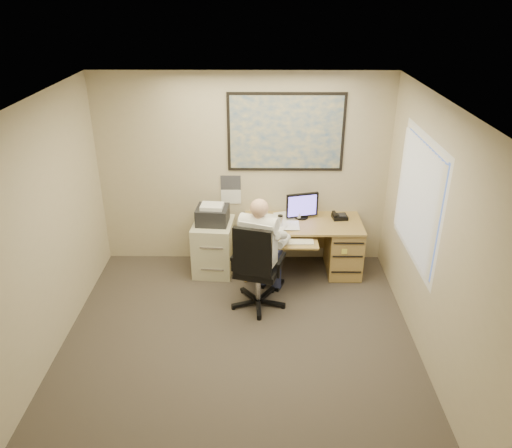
{
  "coord_description": "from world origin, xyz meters",
  "views": [
    {
      "loc": [
        0.23,
        -4.25,
        3.68
      ],
      "look_at": [
        0.19,
        1.3,
        1.0
      ],
      "focal_mm": 35.0,
      "sensor_mm": 36.0,
      "label": 1
    }
  ],
  "objects_px": {
    "office_chair": "(259,283)",
    "desk": "(326,242)",
    "filing_cabinet": "(214,242)",
    "person": "(258,253)"
  },
  "relations": [
    {
      "from": "office_chair",
      "to": "person",
      "type": "relative_size",
      "value": 0.82
    },
    {
      "from": "desk",
      "to": "filing_cabinet",
      "type": "bearing_deg",
      "value": -179.07
    },
    {
      "from": "filing_cabinet",
      "to": "desk",
      "type": "bearing_deg",
      "value": 5.71
    },
    {
      "from": "office_chair",
      "to": "desk",
      "type": "bearing_deg",
      "value": 60.62
    },
    {
      "from": "filing_cabinet",
      "to": "office_chair",
      "type": "bearing_deg",
      "value": -49.64
    },
    {
      "from": "filing_cabinet",
      "to": "office_chair",
      "type": "distance_m",
      "value": 1.1
    },
    {
      "from": "filing_cabinet",
      "to": "person",
      "type": "height_order",
      "value": "person"
    },
    {
      "from": "desk",
      "to": "office_chair",
      "type": "xyz_separation_m",
      "value": [
        -0.92,
        -0.92,
        -0.1
      ]
    },
    {
      "from": "office_chair",
      "to": "person",
      "type": "xyz_separation_m",
      "value": [
        -0.02,
        0.08,
        0.37
      ]
    },
    {
      "from": "desk",
      "to": "filing_cabinet",
      "type": "relative_size",
      "value": 1.57
    }
  ]
}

